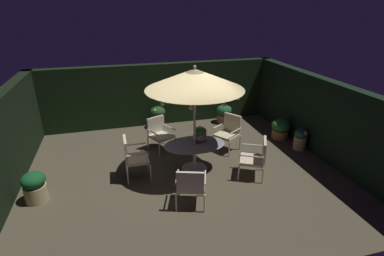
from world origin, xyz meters
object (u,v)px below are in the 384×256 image
(potted_plant_right_near, at_px, (224,113))
(potted_plant_back_center, at_px, (300,139))
(patio_chair_east, at_px, (159,132))
(patio_umbrella, at_px, (195,79))
(potted_plant_back_right, at_px, (35,186))
(patio_chair_north, at_px, (257,156))
(patio_chair_southeast, at_px, (133,155))
(potted_plant_front_corner, at_px, (158,116))
(potted_plant_left_far, at_px, (281,128))
(centerpiece_planter, at_px, (200,133))
(patio_chair_south, at_px, (191,184))
(patio_dining_table, at_px, (194,150))
(patio_chair_northeast, at_px, (229,130))

(potted_plant_right_near, relative_size, potted_plant_back_center, 1.04)
(potted_plant_right_near, height_order, potted_plant_back_center, potted_plant_right_near)
(patio_chair_east, xyz_separation_m, potted_plant_back_center, (3.93, -1.08, -0.21))
(patio_umbrella, bearing_deg, potted_plant_back_right, -174.32)
(patio_chair_north, distance_m, patio_chair_southeast, 2.96)
(potted_plant_front_corner, xyz_separation_m, potted_plant_left_far, (3.55, -1.88, -0.08))
(centerpiece_planter, height_order, potted_plant_back_right, centerpiece_planter)
(centerpiece_planter, distance_m, patio_chair_south, 1.72)
(patio_umbrella, distance_m, patio_chair_north, 2.35)
(centerpiece_planter, xyz_separation_m, patio_chair_south, (-0.65, -1.55, -0.40))
(patio_chair_south, bearing_deg, patio_umbrella, 71.39)
(potted_plant_back_center, bearing_deg, patio_chair_south, -155.33)
(potted_plant_front_corner, distance_m, potted_plant_left_far, 4.02)
(patio_chair_east, bearing_deg, patio_chair_south, -86.42)
(patio_dining_table, distance_m, potted_plant_right_near, 3.41)
(patio_dining_table, xyz_separation_m, patio_chair_southeast, (-1.52, 0.01, 0.07))
(patio_chair_northeast, xyz_separation_m, potted_plant_front_corner, (-1.71, 2.15, -0.17))
(potted_plant_front_corner, bearing_deg, potted_plant_right_near, -3.92)
(potted_plant_left_far, xyz_separation_m, potted_plant_back_center, (0.15, -0.83, -0.01))
(patio_chair_north, relative_size, patio_chair_northeast, 0.96)
(patio_chair_northeast, bearing_deg, patio_chair_southeast, -163.24)
(potted_plant_left_far, bearing_deg, patio_chair_north, -134.00)
(patio_chair_north, bearing_deg, patio_chair_southeast, 166.06)
(patio_umbrella, height_order, patio_chair_northeast, patio_umbrella)
(potted_plant_right_near, bearing_deg, potted_plant_front_corner, 176.08)
(centerpiece_planter, xyz_separation_m, patio_chair_north, (1.18, -0.82, -0.39))
(patio_umbrella, xyz_separation_m, patio_chair_south, (-0.48, -1.43, -1.80))
(centerpiece_planter, height_order, patio_chair_southeast, centerpiece_planter)
(centerpiece_planter, bearing_deg, patio_umbrella, -147.06)
(patio_chair_northeast, bearing_deg, potted_plant_right_near, 72.78)
(centerpiece_planter, relative_size, potted_plant_right_near, 0.65)
(patio_chair_north, height_order, patio_chair_south, patio_chair_north)
(patio_chair_southeast, xyz_separation_m, patio_chair_south, (1.04, -1.44, -0.07))
(potted_plant_back_right, bearing_deg, patio_umbrella, 5.68)
(patio_chair_east, bearing_deg, patio_chair_northeast, -15.19)
(patio_chair_south, distance_m, potted_plant_left_far, 4.42)
(patio_chair_northeast, distance_m, potted_plant_back_center, 2.09)
(patio_chair_east, distance_m, potted_plant_back_right, 3.44)
(patio_chair_north, bearing_deg, potted_plant_right_near, 81.48)
(patio_dining_table, xyz_separation_m, patio_umbrella, (0.00, 0.00, 1.80))
(patio_chair_south, distance_m, potted_plant_back_center, 4.13)
(patio_dining_table, distance_m, patio_chair_south, 1.51)
(patio_chair_north, xyz_separation_m, potted_plant_back_right, (-4.98, 0.34, -0.20))
(patio_chair_north, relative_size, patio_chair_south, 1.06)
(patio_chair_southeast, height_order, potted_plant_left_far, patio_chair_southeast)
(centerpiece_planter, height_order, potted_plant_right_near, centerpiece_planter)
(patio_chair_northeast, height_order, potted_plant_left_far, patio_chair_northeast)
(potted_plant_back_right, bearing_deg, potted_plant_left_far, 12.40)
(patio_chair_north, bearing_deg, patio_chair_south, -158.34)
(patio_chair_north, bearing_deg, potted_plant_back_right, 176.04)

